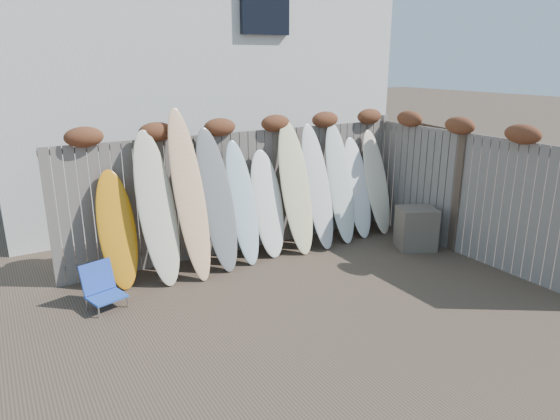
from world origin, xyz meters
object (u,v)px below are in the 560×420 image
beach_chair (102,287)px  wooden_crate (416,228)px  lattice_panel (436,184)px  surfboard_0 (117,230)px

beach_chair → wooden_crate: (5.06, -0.56, 0.09)m
wooden_crate → beach_chair: bearing=173.7°
lattice_panel → surfboard_0: 5.35m
wooden_crate → surfboard_0: size_ratio=0.42×
beach_chair → lattice_panel: bearing=-3.7°
beach_chair → lattice_panel: lattice_panel is taller
beach_chair → wooden_crate: size_ratio=0.81×
wooden_crate → surfboard_0: 4.83m
surfboard_0 → lattice_panel: bearing=-9.1°
lattice_panel → beach_chair: bearing=-171.9°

